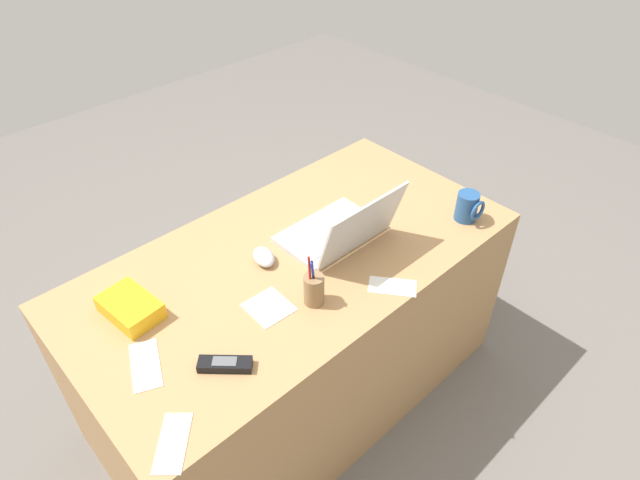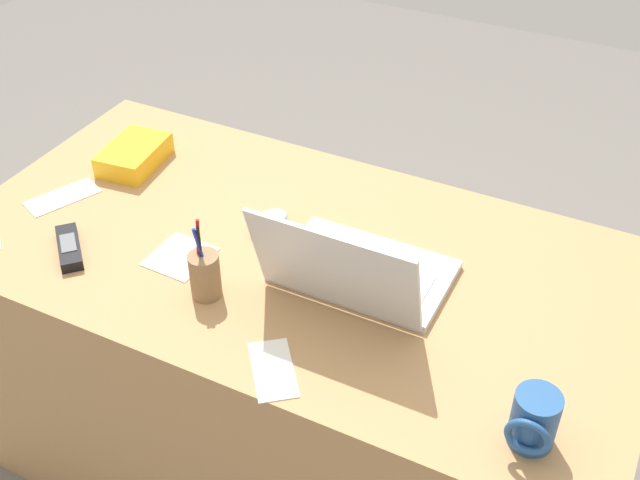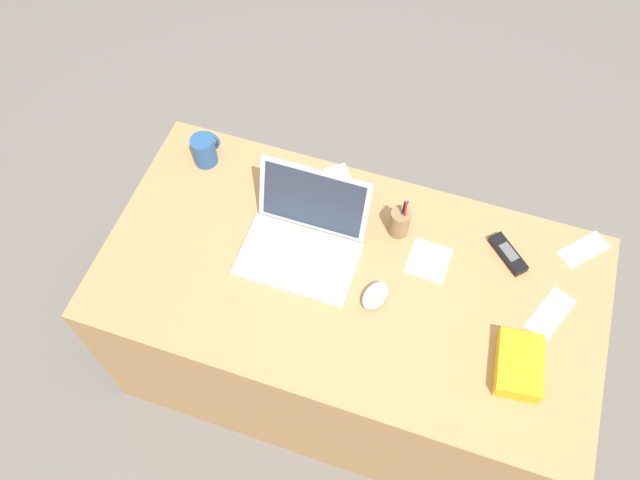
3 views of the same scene
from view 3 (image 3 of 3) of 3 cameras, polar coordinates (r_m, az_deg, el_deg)
The scene contains 12 objects.
ground_plane at distance 2.54m, azimuth 2.05°, elevation -10.63°, with size 6.00×6.00×0.00m, color slate.
desk at distance 2.22m, azimuth 2.33°, elevation -7.46°, with size 1.48×0.77×0.70m, color tan.
laptop at distance 1.91m, azimuth -1.49°, elevation 0.09°, with size 0.35×0.29×0.23m.
computer_mouse at distance 1.85m, azimuth 4.90°, elevation -4.90°, with size 0.06×0.10×0.04m, color silver.
coffee_mug_white at distance 2.13m, azimuth -10.16°, elevation 7.88°, with size 0.08×0.09×0.10m.
cordless_phone at distance 2.00m, azimuth 16.27°, elevation -1.19°, with size 0.13×0.13×0.03m.
pen_holder at distance 1.95m, azimuth 7.05°, elevation 1.60°, with size 0.06×0.06×0.17m.
snack_bag at distance 1.84m, azimuth 17.16°, elevation -10.49°, with size 0.12×0.18×0.05m, color #F2AD19.
paper_note_near_laptop at distance 1.95m, azimuth 9.58°, elevation -1.80°, with size 0.12×0.13×0.00m, color white.
paper_note_left at distance 2.10m, azimuth 22.27°, elevation -0.80°, with size 0.07×0.16×0.00m, color white.
paper_note_right at distance 1.96m, azimuth 19.69°, elevation -6.13°, with size 0.07×0.17×0.00m, color white.
paper_note_front at distance 2.08m, azimuth 1.96°, elevation 5.07°, with size 0.07×0.14×0.00m, color white.
Camera 3 is at (0.20, -0.87, 2.38)m, focal length 36.22 mm.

